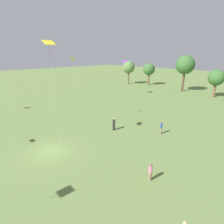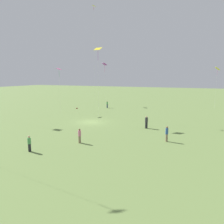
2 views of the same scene
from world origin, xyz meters
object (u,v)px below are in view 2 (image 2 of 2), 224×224
person_1 (167,134)px  kite_5 (217,70)px  kite_6 (98,51)px  person_4 (107,104)px  picnic_bag_0 (77,108)px  kite_1 (105,65)px  person_2 (146,122)px  person_0 (80,136)px  kite_8 (94,20)px  kite_2 (59,70)px  person_3 (29,144)px

person_1 → kite_5: 33.99m
kite_5 → kite_6: kite_6 is taller
person_4 → picnic_bag_0: size_ratio=4.45×
person_4 → kite_1: (-5.69, -3.40, 9.66)m
person_2 → picnic_bag_0: person_2 is taller
kite_5 → kite_1: bearing=128.0°
person_1 → person_4: size_ratio=1.07×
kite_6 → picnic_bag_0: 20.42m
person_0 → kite_8: kite_8 is taller
person_2 → kite_8: 21.73m
kite_6 → kite_1: bearing=159.5°
person_2 → person_1: bearing=85.2°
kite_2 → kite_6: bearing=-76.3°
person_3 → picnic_bag_0: size_ratio=4.34×
kite_8 → person_4: bearing=50.9°
person_3 → person_0: bearing=-134.2°
person_4 → person_1: bearing=40.9°
kite_6 → person_4: bearing=156.5°
person_4 → picnic_bag_0: (4.01, -6.16, -0.76)m
person_2 → picnic_bag_0: 24.00m
person_0 → kite_1: bearing=-152.8°
kite_5 → picnic_bag_0: (14.19, -30.15, -9.11)m
kite_1 → kite_8: bearing=179.4°
person_0 → kite_6: 15.69m
person_0 → person_1: size_ratio=0.92×
person_0 → kite_1: 36.18m
person_0 → person_2: (-10.20, 5.22, 0.06)m
kite_5 → person_1: bearing=-161.5°
picnic_bag_0 → kite_5: bearing=115.2°
person_4 → person_2: bearing=42.1°
person_3 → kite_1: kite_1 is taller
person_1 → picnic_bag_0: (-18.25, -24.29, -0.84)m
person_4 → kite_6: 20.05m
kite_1 → picnic_bag_0: kite_1 is taller
person_1 → kite_8: bearing=111.0°
person_4 → kite_1: 11.71m
person_0 → person_3: (4.58, -3.15, -0.01)m
person_4 → kite_1: kite_1 is taller
person_0 → person_4: 28.36m
person_1 → kite_2: size_ratio=0.20×
person_2 → kite_1: bearing=-92.0°
kite_5 → kite_8: bearing=162.1°
person_4 → kite_2: (10.39, -6.08, 7.97)m
person_1 → kite_6: 17.48m
kite_5 → kite_8: size_ratio=0.48×
kite_8 → picnic_bag_0: (-6.43, -8.39, -17.84)m
person_2 → kite_1: kite_1 is taller
kite_5 → picnic_bag_0: 34.55m
person_3 → person_1: bearing=-152.8°
person_0 → person_2: size_ratio=0.92×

